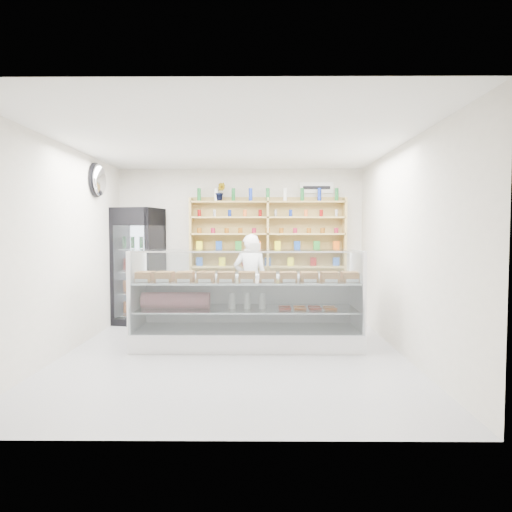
{
  "coord_description": "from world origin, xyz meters",
  "views": [
    {
      "loc": [
        0.34,
        -5.98,
        1.63
      ],
      "look_at": [
        0.3,
        0.9,
        1.27
      ],
      "focal_mm": 32.0,
      "sensor_mm": 36.0,
      "label": 1
    }
  ],
  "objects": [
    {
      "name": "room",
      "position": [
        0.0,
        0.0,
        1.4
      ],
      "size": [
        5.0,
        5.0,
        5.0
      ],
      "color": "#9C9CA1",
      "rests_on": "ground"
    },
    {
      "name": "wall_shelving",
      "position": [
        0.5,
        2.34,
        1.59
      ],
      "size": [
        2.84,
        0.28,
        1.33
      ],
      "color": "tan",
      "rests_on": "back_wall"
    },
    {
      "name": "security_mirror",
      "position": [
        -2.17,
        1.2,
        2.45
      ],
      "size": [
        0.15,
        0.5,
        0.5
      ],
      "primitive_type": "ellipsoid",
      "color": "silver",
      "rests_on": "left_wall"
    },
    {
      "name": "shop_worker",
      "position": [
        0.19,
        1.87,
        0.8
      ],
      "size": [
        0.59,
        0.4,
        1.6
      ],
      "primitive_type": "imported",
      "rotation": [
        0.0,
        0.0,
        3.12
      ],
      "color": "white",
      "rests_on": "floor"
    },
    {
      "name": "drinks_cooler",
      "position": [
        -1.81,
        2.13,
        1.03
      ],
      "size": [
        0.88,
        0.86,
        2.06
      ],
      "rotation": [
        0.0,
        0.0,
        -0.22
      ],
      "color": "black",
      "rests_on": "floor"
    },
    {
      "name": "potted_plant",
      "position": [
        -0.37,
        2.34,
        2.36
      ],
      "size": [
        0.19,
        0.15,
        0.33
      ],
      "primitive_type": "imported",
      "rotation": [
        0.0,
        0.0,
        0.02
      ],
      "color": "#1E6626",
      "rests_on": "wall_shelving"
    },
    {
      "name": "display_counter",
      "position": [
        0.17,
        0.48,
        0.38
      ],
      "size": [
        3.19,
        0.95,
        1.39
      ],
      "color": "white",
      "rests_on": "floor"
    },
    {
      "name": "wall_sign",
      "position": [
        1.4,
        2.47,
        2.45
      ],
      "size": [
        0.62,
        0.03,
        0.2
      ],
      "primitive_type": "cube",
      "color": "white",
      "rests_on": "back_wall"
    }
  ]
}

